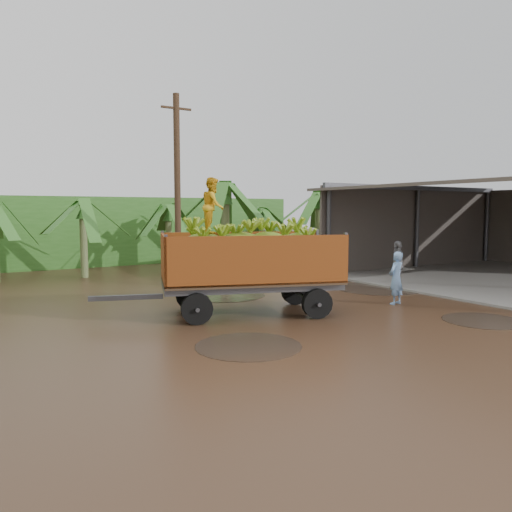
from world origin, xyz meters
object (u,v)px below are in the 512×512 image
Objects in this scene: banana_trailer at (250,262)px; utility_pole at (177,190)px; man_grey at (398,265)px; man_blue at (396,278)px.

banana_trailer is 6.30m from utility_pole.
banana_trailer is 0.94× the size of utility_pole.
utility_pole reaches higher than man_grey.
man_grey reaches higher than man_blue.
banana_trailer reaches higher than man_grey.
man_blue is at bearing 14.07° from man_grey.
banana_trailer is 3.81× the size of man_grey.
banana_trailer is 7.00m from man_grey.
man_grey is at bearing -151.79° from man_blue.
man_grey is (6.92, 0.89, -0.58)m from banana_trailer.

